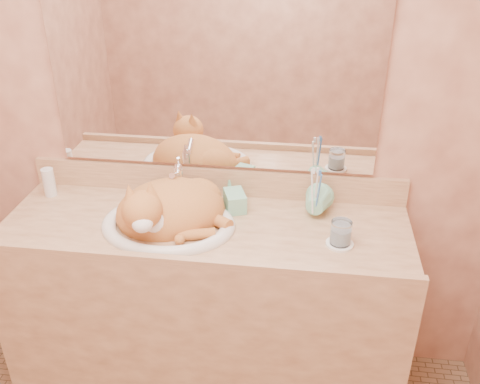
# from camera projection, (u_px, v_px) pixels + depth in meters

# --- Properties ---
(wall_back) EXTENTS (2.40, 0.02, 2.50)m
(wall_back) POSITION_uv_depth(u_px,v_px,m) (214.00, 104.00, 2.13)
(wall_back) COLOR #9B5C46
(wall_back) RESTS_ON ground
(vanity_counter) EXTENTS (1.60, 0.55, 0.85)m
(vanity_counter) POSITION_uv_depth(u_px,v_px,m) (207.00, 310.00, 2.29)
(vanity_counter) COLOR #956643
(vanity_counter) RESTS_ON floor
(mirror) EXTENTS (1.30, 0.02, 0.80)m
(mirror) POSITION_uv_depth(u_px,v_px,m) (213.00, 71.00, 2.05)
(mirror) COLOR white
(mirror) RESTS_ON wall_back
(sink_basin) EXTENTS (0.53, 0.44, 0.16)m
(sink_basin) POSITION_uv_depth(u_px,v_px,m) (167.00, 208.00, 2.04)
(sink_basin) COLOR white
(sink_basin) RESTS_ON vanity_counter
(faucet) EXTENTS (0.06, 0.14, 0.18)m
(faucet) POSITION_uv_depth(u_px,v_px,m) (179.00, 182.00, 2.21)
(faucet) COLOR white
(faucet) RESTS_ON vanity_counter
(cat) EXTENTS (0.54, 0.51, 0.24)m
(cat) POSITION_uv_depth(u_px,v_px,m) (168.00, 207.00, 2.06)
(cat) COLOR #B06028
(cat) RESTS_ON sink_basin
(soap_dispenser) EXTENTS (0.10, 0.10, 0.17)m
(soap_dispenser) POSITION_uv_depth(u_px,v_px,m) (238.00, 197.00, 2.11)
(soap_dispenser) COLOR #7DC9A1
(soap_dispenser) RESTS_ON vanity_counter
(toothbrush_cup) EXTENTS (0.14, 0.14, 0.11)m
(toothbrush_cup) POSITION_uv_depth(u_px,v_px,m) (314.00, 209.00, 2.09)
(toothbrush_cup) COLOR #7DC9A1
(toothbrush_cup) RESTS_ON vanity_counter
(toothbrushes) EXTENTS (0.04, 0.04, 0.23)m
(toothbrushes) POSITION_uv_depth(u_px,v_px,m) (316.00, 190.00, 2.05)
(toothbrushes) COLOR white
(toothbrushes) RESTS_ON toothbrush_cup
(saucer) EXTENTS (0.10, 0.10, 0.01)m
(saucer) POSITION_uv_depth(u_px,v_px,m) (340.00, 244.00, 1.96)
(saucer) COLOR white
(saucer) RESTS_ON vanity_counter
(water_glass) EXTENTS (0.08, 0.08, 0.09)m
(water_glass) POSITION_uv_depth(u_px,v_px,m) (341.00, 233.00, 1.94)
(water_glass) COLOR white
(water_glass) RESTS_ON saucer
(lotion_bottle) EXTENTS (0.05, 0.05, 0.12)m
(lotion_bottle) POSITION_uv_depth(u_px,v_px,m) (49.00, 182.00, 2.27)
(lotion_bottle) COLOR white
(lotion_bottle) RESTS_ON vanity_counter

